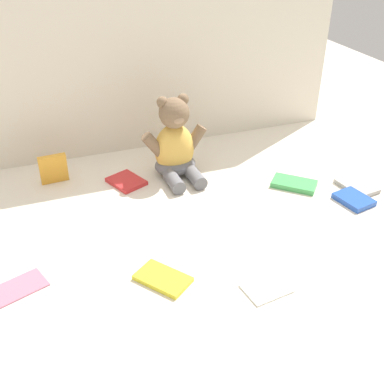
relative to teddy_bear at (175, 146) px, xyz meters
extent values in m
plane|color=silver|center=(-0.07, -0.18, -0.10)|extent=(3.20, 3.20, 0.00)
cube|color=beige|center=(-0.07, 0.25, 0.30)|extent=(1.53, 0.03, 0.79)
ellipsoid|color=#E5B24C|center=(0.00, 0.01, -0.01)|extent=(0.14, 0.11, 0.17)
ellipsoid|color=slate|center=(0.00, 0.00, -0.07)|extent=(0.14, 0.12, 0.06)
sphere|color=#7A6047|center=(0.00, 0.00, 0.11)|extent=(0.10, 0.10, 0.10)
ellipsoid|color=#997C5E|center=(0.00, -0.03, 0.11)|extent=(0.04, 0.03, 0.03)
sphere|color=#7A6047|center=(-0.03, 0.01, 0.15)|extent=(0.04, 0.04, 0.04)
sphere|color=#7A6047|center=(0.03, 0.02, 0.15)|extent=(0.04, 0.04, 0.04)
cylinder|color=#7A6047|center=(-0.07, 0.00, 0.02)|extent=(0.08, 0.04, 0.09)
cylinder|color=#7A6047|center=(0.07, 0.01, 0.02)|extent=(0.08, 0.04, 0.09)
cylinder|color=slate|center=(-0.03, -0.09, -0.08)|extent=(0.05, 0.10, 0.04)
cylinder|color=slate|center=(0.04, -0.08, -0.08)|extent=(0.05, 0.10, 0.04)
cube|color=gold|center=(-0.39, 0.08, -0.05)|extent=(0.09, 0.03, 0.10)
cube|color=blue|center=(0.45, -0.35, -0.09)|extent=(0.10, 0.12, 0.02)
cube|color=red|center=(-0.17, -0.01, -0.09)|extent=(0.13, 0.14, 0.01)
cube|color=yellow|center=(-0.20, -0.49, -0.09)|extent=(0.14, 0.15, 0.01)
cube|color=#BB6C86|center=(-0.52, -0.40, -0.10)|extent=(0.14, 0.11, 0.01)
cube|color=#A5A098|center=(0.51, -0.29, -0.09)|extent=(0.10, 0.13, 0.01)
cube|color=#41A553|center=(0.33, -0.21, -0.09)|extent=(0.15, 0.15, 0.02)
cube|color=white|center=(0.02, -0.60, -0.10)|extent=(0.12, 0.09, 0.01)
camera|label=1|loc=(-0.43, -1.31, 0.68)|focal=43.98mm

